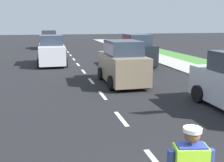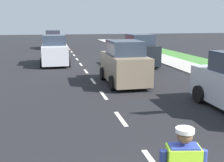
% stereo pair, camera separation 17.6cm
% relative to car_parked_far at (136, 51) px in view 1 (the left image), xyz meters
% --- Properties ---
extents(ground_plane, '(96.00, 96.00, 0.00)m').
position_rel_car_parked_far_xyz_m(ground_plane, '(-4.06, 4.68, -1.04)').
color(ground_plane, black).
extents(lane_center_line, '(0.14, 46.40, 0.01)m').
position_rel_car_parked_far_xyz_m(lane_center_line, '(-4.06, 8.88, -1.04)').
color(lane_center_line, silver).
rests_on(lane_center_line, ground).
extents(car_parked_far, '(2.00, 4.14, 2.24)m').
position_rel_car_parked_far_xyz_m(car_parked_far, '(0.00, 0.00, 0.00)').
color(car_parked_far, black).
rests_on(car_parked_far, ground).
extents(car_outgoing_ahead, '(1.98, 3.92, 2.19)m').
position_rel_car_parked_far_xyz_m(car_outgoing_ahead, '(-2.60, -5.59, -0.03)').
color(car_outgoing_ahead, gray).
rests_on(car_outgoing_ahead, ground).
extents(car_oncoming_third, '(2.07, 3.94, 2.13)m').
position_rel_car_parked_far_xyz_m(car_oncoming_third, '(-5.87, 14.75, -0.05)').
color(car_oncoming_third, red).
rests_on(car_oncoming_third, ground).
extents(car_oncoming_second, '(2.04, 4.22, 2.15)m').
position_rel_car_parked_far_xyz_m(car_oncoming_second, '(-5.91, 1.76, -0.04)').
color(car_oncoming_second, silver).
rests_on(car_oncoming_second, ground).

